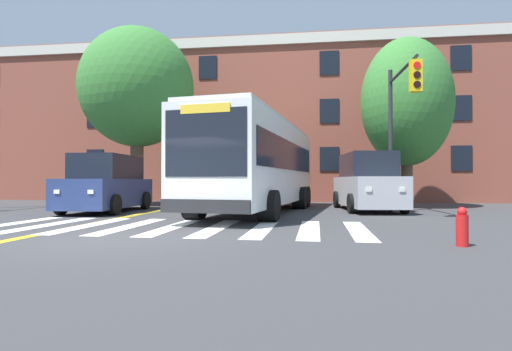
% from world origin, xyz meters
% --- Properties ---
extents(ground_plane, '(120.00, 120.00, 0.00)m').
position_xyz_m(ground_plane, '(0.00, 0.00, 0.00)').
color(ground_plane, '#38383A').
extents(crosswalk, '(10.32, 4.24, 0.01)m').
position_xyz_m(crosswalk, '(0.58, 2.30, 0.00)').
color(crosswalk, white).
rests_on(crosswalk, ground).
extents(lane_line_yellow_inner, '(0.12, 36.00, 0.01)m').
position_xyz_m(lane_line_yellow_inner, '(-2.09, 16.30, 0.00)').
color(lane_line_yellow_inner, gold).
rests_on(lane_line_yellow_inner, ground).
extents(lane_line_yellow_outer, '(0.12, 36.00, 0.01)m').
position_xyz_m(lane_line_yellow_outer, '(-1.93, 16.30, 0.00)').
color(lane_line_yellow_outer, gold).
rests_on(lane_line_yellow_outer, ground).
extents(city_bus, '(4.07, 11.06, 3.55)m').
position_xyz_m(city_bus, '(2.27, 7.45, 1.91)').
color(city_bus, white).
rests_on(city_bus, ground).
extents(car_navy_near_lane, '(2.44, 5.06, 2.26)m').
position_xyz_m(car_navy_near_lane, '(-3.78, 6.96, 1.07)').
color(car_navy_near_lane, navy).
rests_on(car_navy_near_lane, ground).
extents(car_silver_far_lane, '(2.60, 5.33, 2.39)m').
position_xyz_m(car_silver_far_lane, '(6.64, 9.06, 1.13)').
color(car_silver_far_lane, '#B7BABF').
rests_on(car_silver_far_lane, ground).
extents(traffic_light_near_corner, '(0.38, 3.49, 5.62)m').
position_xyz_m(traffic_light_near_corner, '(7.47, 6.80, 3.75)').
color(traffic_light_near_corner, '#28282D').
rests_on(traffic_light_near_corner, ground).
extents(street_tree_curbside_large, '(5.63, 5.95, 7.84)m').
position_xyz_m(street_tree_curbside_large, '(8.72, 11.11, 4.86)').
color(street_tree_curbside_large, brown).
rests_on(street_tree_curbside_large, ground).
extents(street_tree_curbside_small, '(7.25, 7.19, 8.93)m').
position_xyz_m(street_tree_curbside_small, '(-4.37, 11.04, 5.91)').
color(street_tree_curbside_small, brown).
rests_on(street_tree_curbside_small, ground).
extents(building_facade, '(35.99, 9.62, 9.94)m').
position_xyz_m(building_facade, '(-1.79, 19.99, 4.97)').
color(building_facade, brown).
rests_on(building_facade, ground).
extents(fire_hydrant, '(0.22, 0.22, 0.75)m').
position_xyz_m(fire_hydrant, '(7.10, -0.05, 0.36)').
color(fire_hydrant, red).
rests_on(fire_hydrant, ground).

